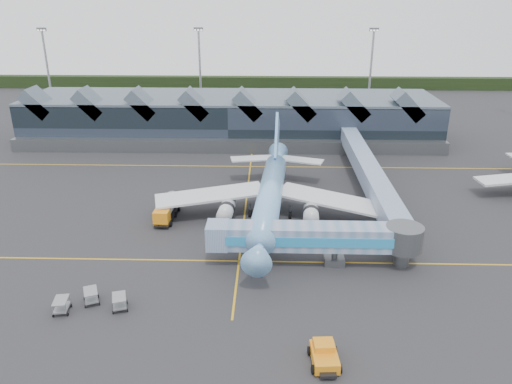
{
  "coord_description": "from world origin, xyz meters",
  "views": [
    {
      "loc": [
        3.63,
        -62.07,
        31.16
      ],
      "look_at": [
        1.81,
        2.62,
        5.0
      ],
      "focal_mm": 35.0,
      "sensor_mm": 36.0,
      "label": 1
    }
  ],
  "objects_px": {
    "main_airliner": "(270,193)",
    "fuel_truck": "(167,208)",
    "pushback_tug": "(324,355)",
    "jet_bridge": "(326,238)"
  },
  "relations": [
    {
      "from": "main_airliner",
      "to": "fuel_truck",
      "type": "relative_size",
      "value": 4.63
    },
    {
      "from": "pushback_tug",
      "to": "main_airliner",
      "type": "bearing_deg",
      "value": 95.05
    },
    {
      "from": "main_airliner",
      "to": "pushback_tug",
      "type": "height_order",
      "value": "main_airliner"
    },
    {
      "from": "fuel_truck",
      "to": "jet_bridge",
      "type": "bearing_deg",
      "value": -27.94
    },
    {
      "from": "jet_bridge",
      "to": "fuel_truck",
      "type": "xyz_separation_m",
      "value": [
        -21.83,
        12.85,
        -1.94
      ]
    },
    {
      "from": "jet_bridge",
      "to": "fuel_truck",
      "type": "relative_size",
      "value": 3.01
    },
    {
      "from": "main_airliner",
      "to": "pushback_tug",
      "type": "relative_size",
      "value": 9.33
    },
    {
      "from": "pushback_tug",
      "to": "jet_bridge",
      "type": "bearing_deg",
      "value": 80.32
    },
    {
      "from": "main_airliner",
      "to": "fuel_truck",
      "type": "xyz_separation_m",
      "value": [
        -15.12,
        -0.8,
        -2.15
      ]
    },
    {
      "from": "jet_bridge",
      "to": "pushback_tug",
      "type": "distance_m",
      "value": 17.95
    }
  ]
}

